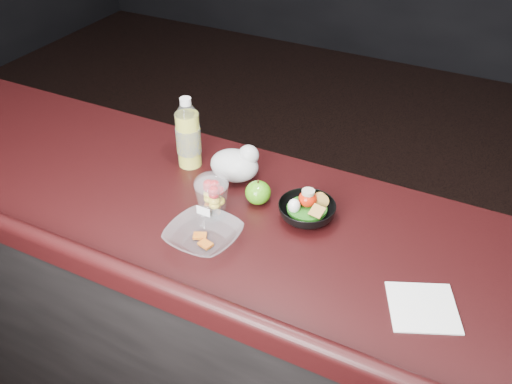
% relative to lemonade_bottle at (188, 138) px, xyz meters
% --- Properties ---
extents(counter, '(4.06, 0.71, 1.02)m').
position_rel_lemonade_bottle_xyz_m(counter, '(0.28, -0.17, -0.61)').
color(counter, black).
rests_on(counter, ground).
extents(lemonade_bottle, '(0.08, 0.08, 0.24)m').
position_rel_lemonade_bottle_xyz_m(lemonade_bottle, '(0.00, 0.00, 0.00)').
color(lemonade_bottle, yellow).
rests_on(lemonade_bottle, counter).
extents(fruit_cup, '(0.10, 0.10, 0.14)m').
position_rel_lemonade_bottle_xyz_m(fruit_cup, '(0.20, -0.20, -0.03)').
color(fruit_cup, white).
rests_on(fruit_cup, counter).
extents(green_apple, '(0.08, 0.08, 0.08)m').
position_rel_lemonade_bottle_xyz_m(green_apple, '(0.29, -0.09, -0.06)').
color(green_apple, '#3B780D').
rests_on(green_apple, counter).
extents(plastic_bag, '(0.16, 0.13, 0.11)m').
position_rel_lemonade_bottle_xyz_m(plastic_bag, '(0.17, 0.00, -0.05)').
color(plastic_bag, silver).
rests_on(plastic_bag, counter).
extents(snack_bowl, '(0.20, 0.20, 0.09)m').
position_rel_lemonade_bottle_xyz_m(snack_bowl, '(0.45, -0.09, -0.07)').
color(snack_bowl, black).
rests_on(snack_bowl, counter).
extents(takeout_bowl, '(0.21, 0.21, 0.05)m').
position_rel_lemonade_bottle_xyz_m(takeout_bowl, '(0.24, -0.32, -0.08)').
color(takeout_bowl, silver).
rests_on(takeout_bowl, counter).
extents(paper_napkin, '(0.21, 0.21, 0.00)m').
position_rel_lemonade_bottle_xyz_m(paper_napkin, '(0.83, -0.28, -0.10)').
color(paper_napkin, white).
rests_on(paper_napkin, counter).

